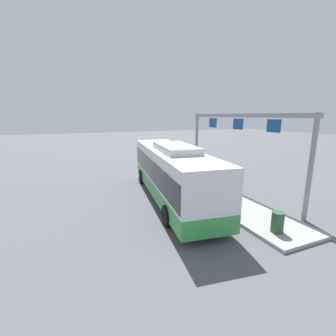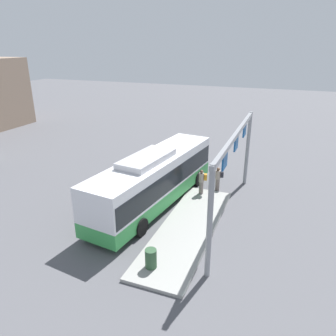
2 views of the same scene
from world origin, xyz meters
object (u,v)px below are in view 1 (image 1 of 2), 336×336
(bus_main, at_px, (171,170))
(person_boarding, at_px, (191,169))
(trash_bin, at_px, (277,222))
(person_waiting_near, at_px, (189,171))

(bus_main, distance_m, person_boarding, 4.77)
(bus_main, xyz_separation_m, trash_bin, (-5.93, -2.35, -1.20))
(bus_main, relative_size, person_boarding, 6.92)
(bus_main, height_order, trash_bin, bus_main)
(trash_bin, bearing_deg, person_boarding, -5.38)
(trash_bin, bearing_deg, bus_main, 21.63)
(person_waiting_near, bearing_deg, bus_main, 22.18)
(person_boarding, distance_m, person_waiting_near, 1.47)
(bus_main, bearing_deg, trash_bin, -150.76)
(person_boarding, bearing_deg, person_waiting_near, 31.79)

